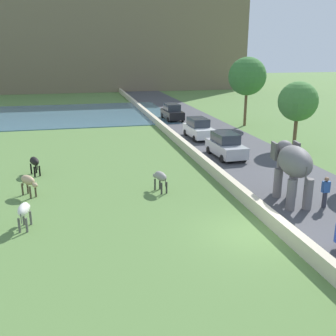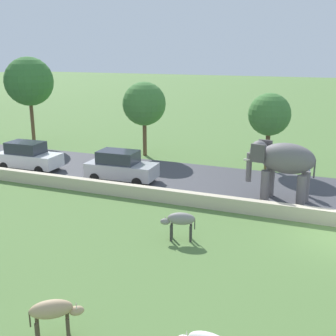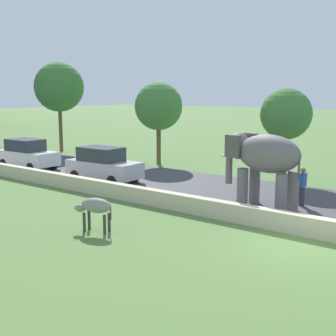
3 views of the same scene
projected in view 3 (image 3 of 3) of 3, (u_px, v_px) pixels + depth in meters
name	position (u px, v px, depth m)	size (l,w,h in m)	color
ground_plane	(298.00, 247.00, 13.50)	(220.00, 220.00, 0.00)	#567A3D
road_surface	(33.00, 162.00, 29.47)	(7.00, 120.00, 0.06)	#424247
elephant	(263.00, 158.00, 17.61)	(1.74, 3.55, 2.99)	slate
person_beside_elephant	(302.00, 186.00, 18.04)	(0.36, 0.22, 1.63)	#33333D
car_white	(27.00, 154.00, 27.10)	(1.89, 4.05, 1.80)	white
car_silver	(103.00, 165.00, 23.16)	(1.91, 4.06, 1.80)	#B7B7BC
cow_grey	(95.00, 207.00, 14.88)	(0.73, 1.42, 1.15)	gray
tree_near	(159.00, 107.00, 28.48)	(3.04, 3.04, 5.22)	brown
tree_mid	(286.00, 114.00, 22.92)	(2.63, 2.63, 4.80)	brown
tree_far	(59.00, 87.00, 34.41)	(3.77, 3.77, 6.85)	brown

